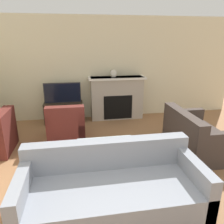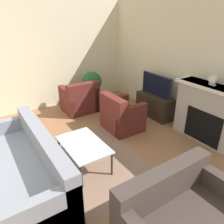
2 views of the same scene
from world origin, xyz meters
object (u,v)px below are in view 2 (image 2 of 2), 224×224
at_px(couch_sectional, 23,170).
at_px(tv, 157,85).
at_px(couch_loveseat, 181,221).
at_px(mantel_clock, 213,80).
at_px(coffee_table, 84,146).
at_px(armchair_by_window, 80,100).
at_px(potted_plant, 92,83).
at_px(armchair_accent, 121,116).

bearing_deg(couch_sectional, tv, 102.35).
distance_m(couch_loveseat, mantel_clock, 2.67).
xyz_separation_m(couch_loveseat, mantel_clock, (-1.25, 2.16, 0.96)).
height_order(couch_sectional, mantel_clock, mantel_clock).
height_order(couch_loveseat, coffee_table, couch_loveseat).
relative_size(armchair_by_window, potted_plant, 0.94).
height_order(tv, potted_plant, tv).
bearing_deg(armchair_accent, armchair_by_window, 14.02).
bearing_deg(couch_loveseat, mantel_clock, 30.07).
distance_m(tv, coffee_table, 2.54).
height_order(tv, coffee_table, tv).
bearing_deg(coffee_table, tv, 108.84).
height_order(armchair_accent, coffee_table, armchair_accent).
bearing_deg(couch_loveseat, potted_plant, 74.26).
height_order(armchair_accent, potted_plant, potted_plant).
bearing_deg(coffee_table, couch_loveseat, 9.49).
bearing_deg(couch_sectional, potted_plant, 133.87).
relative_size(potted_plant, mantel_clock, 4.59).
bearing_deg(coffee_table, potted_plant, 148.54).
height_order(armchair_by_window, mantel_clock, mantel_clock).
xyz_separation_m(coffee_table, potted_plant, (-2.44, 1.49, 0.19)).
xyz_separation_m(tv, mantel_clock, (1.35, 0.08, 0.46)).
bearing_deg(potted_plant, armchair_accent, -7.14).
height_order(tv, couch_sectional, tv).
xyz_separation_m(tv, armchair_accent, (0.10, -1.10, -0.49)).
distance_m(armchair_by_window, potted_plant, 0.71).
relative_size(armchair_accent, mantel_clock, 4.20).
distance_m(couch_sectional, couch_loveseat, 2.26).
relative_size(couch_loveseat, armchair_by_window, 1.64).
bearing_deg(armchair_by_window, coffee_table, 67.11).
bearing_deg(armchair_by_window, tv, 139.42).
distance_m(couch_sectional, potted_plant, 3.42).
bearing_deg(coffee_table, armchair_accent, 119.13).
bearing_deg(armchair_accent, couch_sectional, 106.10).
height_order(coffee_table, mantel_clock, mantel_clock).
bearing_deg(couch_loveseat, armchair_by_window, 80.66).
xyz_separation_m(tv, potted_plant, (-1.63, -0.88, -0.21)).
xyz_separation_m(couch_sectional, couch_loveseat, (1.87, 1.26, 0.01)).
distance_m(couch_sectional, armchair_by_window, 2.77).
bearing_deg(coffee_table, mantel_clock, 77.55).
relative_size(couch_sectional, armchair_by_window, 2.66).
bearing_deg(potted_plant, couch_sectional, -46.13).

